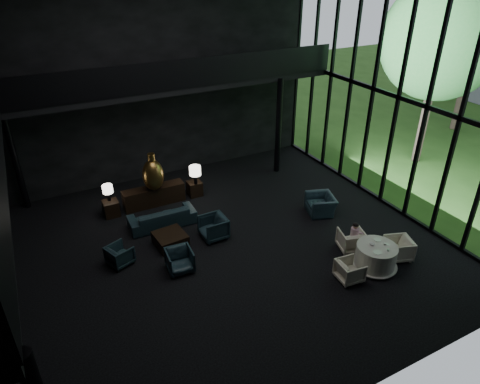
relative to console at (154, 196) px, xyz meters
name	(u,v)px	position (x,y,z in m)	size (l,w,h in m)	color
floor	(214,251)	(0.76, -3.67, -0.36)	(14.00, 12.00, 0.02)	black
wall_back	(145,81)	(0.76, 2.33, 3.64)	(14.00, 0.04, 8.00)	black
wall_front	(361,250)	(0.76, -9.67, 3.64)	(14.00, 0.04, 8.00)	black
curtain_wall	(399,97)	(7.71, -3.67, 3.64)	(0.20, 12.00, 8.00)	black
mezzanine_back	(179,84)	(1.76, 1.33, 3.64)	(12.00, 2.00, 0.25)	black
railing_back	(188,73)	(1.76, 0.33, 4.24)	(12.00, 0.06, 1.00)	black
column_nw	(14,157)	(-4.24, 2.03, 1.64)	(0.24, 0.24, 4.00)	black
column_ne	(278,127)	(5.56, 0.33, 1.64)	(0.24, 0.24, 4.00)	black
tree_near	(441,40)	(11.76, -1.67, 4.87)	(4.80, 4.80, 7.65)	#382D23
console	(154,196)	(0.00, 0.00, 0.00)	(2.27, 0.52, 0.72)	black
bronze_urn	(153,175)	(0.00, -0.20, 0.96)	(0.76, 0.76, 1.41)	#B38C3E
side_table_left	(111,208)	(-1.60, -0.05, -0.07)	(0.52, 0.52, 0.57)	black
table_lamp_left	(108,190)	(-1.60, 0.03, 0.65)	(0.36, 0.36, 0.61)	black
side_table_right	(194,188)	(1.60, -0.03, -0.08)	(0.52, 0.52, 0.57)	black
table_lamp_right	(195,171)	(1.60, -0.20, 0.73)	(0.44, 0.44, 0.73)	black
sofa	(162,213)	(-0.19, -1.50, 0.12)	(2.46, 0.72, 0.96)	black
lounge_armchair_west	(120,255)	(-1.99, -2.93, -0.05)	(0.60, 0.56, 0.61)	#1D3437
lounge_armchair_east	(213,226)	(1.07, -2.98, 0.09)	(0.88, 0.82, 0.91)	#213C46
lounge_armchair_south	(180,260)	(-0.50, -4.06, 0.02)	(0.73, 0.69, 0.76)	black
window_armchair	(321,202)	(5.13, -3.35, 0.08)	(1.01, 0.66, 0.88)	black
coffee_table	(170,240)	(-0.34, -2.73, -0.15)	(0.94, 0.94, 0.42)	black
dining_table	(375,258)	(4.68, -6.60, -0.03)	(1.34, 1.34, 0.75)	white
dining_chair_north	(351,239)	(4.63, -5.57, 0.01)	(0.72, 0.67, 0.74)	beige
dining_chair_east	(398,248)	(5.61, -6.59, 0.01)	(0.72, 0.67, 0.74)	beige
dining_chair_west	(350,271)	(3.63, -6.70, -0.05)	(0.61, 0.57, 0.63)	beige
child	(355,231)	(4.68, -5.63, 0.36)	(0.25, 0.25, 0.55)	pink
plate_a	(377,252)	(4.46, -6.82, 0.40)	(0.24, 0.24, 0.01)	white
plate_b	(378,240)	(4.91, -6.35, 0.40)	(0.22, 0.22, 0.01)	white
saucer	(387,244)	(5.00, -6.66, 0.39)	(0.13, 0.13, 0.01)	white
coffee_cup	(385,244)	(4.92, -6.64, 0.43)	(0.08, 0.08, 0.06)	white
cereal_bowl	(372,244)	(4.58, -6.47, 0.43)	(0.15, 0.15, 0.07)	white
cream_pot	(388,250)	(4.78, -6.91, 0.42)	(0.06, 0.06, 0.07)	#99999E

